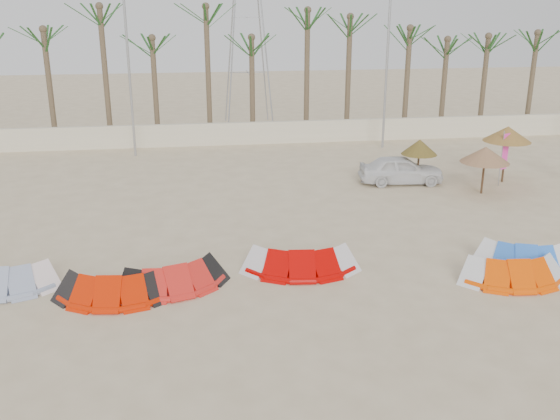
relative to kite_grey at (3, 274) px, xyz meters
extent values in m
plane|color=beige|center=(8.66, -3.87, -0.42)|extent=(120.00, 120.00, 0.00)
cube|color=beige|center=(8.66, 18.13, 0.23)|extent=(60.00, 0.30, 1.30)
cylinder|color=brown|center=(4.66, 19.63, 2.83)|extent=(0.32, 0.32, 6.50)
ellipsoid|color=#194719|center=(4.66, 19.63, 6.08)|extent=(4.00, 4.00, 2.40)
cylinder|color=brown|center=(14.66, 19.63, 2.83)|extent=(0.32, 0.32, 6.50)
ellipsoid|color=#194719|center=(14.66, 19.63, 6.08)|extent=(4.00, 4.00, 2.40)
cylinder|color=brown|center=(24.66, 19.63, 2.83)|extent=(0.32, 0.32, 6.50)
ellipsoid|color=#194719|center=(24.66, 19.63, 6.08)|extent=(4.00, 4.00, 2.40)
cylinder|color=#A5A8AD|center=(2.66, 16.13, 5.08)|extent=(0.14, 0.14, 11.00)
cylinder|color=#A5A8AD|center=(16.66, 16.13, 5.08)|extent=(0.14, 0.14, 11.00)
cylinder|color=#919CB6|center=(0.00, -0.31, -0.32)|extent=(2.93, 0.24, 0.20)
cube|color=white|center=(1.32, -0.21, -0.17)|extent=(0.61, 1.11, 0.40)
cylinder|color=red|center=(3.31, -1.37, -0.32)|extent=(2.99, 0.57, 0.20)
cube|color=black|center=(1.97, -1.27, -0.17)|extent=(0.73, 1.17, 0.40)
cube|color=black|center=(4.66, -1.27, -0.17)|extent=(0.73, 1.17, 0.40)
cylinder|color=red|center=(5.05, -0.89, -0.32)|extent=(2.89, 1.10, 0.20)
cube|color=black|center=(3.71, -0.79, -0.17)|extent=(0.91, 1.23, 0.40)
cube|color=black|center=(6.39, -0.79, -0.17)|extent=(0.91, 1.23, 0.40)
cylinder|color=#BB0200|center=(8.98, -0.21, -0.32)|extent=(3.30, 0.51, 0.20)
cube|color=silver|center=(7.50, -0.11, -0.17)|extent=(0.70, 1.15, 0.40)
cube|color=silver|center=(10.46, -0.11, -0.17)|extent=(0.70, 1.15, 0.40)
cylinder|color=#FF4A00|center=(15.25, -1.94, -0.32)|extent=(2.92, 0.44, 0.20)
cube|color=silver|center=(13.94, -1.84, -0.17)|extent=(0.69, 1.15, 0.40)
cube|color=silver|center=(16.55, -1.84, -0.17)|extent=(0.69, 1.15, 0.40)
cylinder|color=blue|center=(16.11, -0.91, -0.32)|extent=(2.65, 1.14, 0.20)
cube|color=white|center=(14.87, -0.81, -0.17)|extent=(0.94, 1.24, 0.40)
cube|color=white|center=(17.35, -0.81, -0.17)|extent=(0.94, 1.24, 0.40)
cylinder|color=#4C331E|center=(16.12, 8.90, 0.57)|extent=(0.10, 0.10, 1.97)
cone|color=brown|center=(16.12, 8.90, 1.30)|extent=(1.67, 1.67, 0.70)
cylinder|color=#4C331E|center=(18.37, 6.90, 0.59)|extent=(0.10, 0.10, 2.01)
cone|color=#A3734E|center=(18.37, 6.90, 1.35)|extent=(2.14, 2.14, 0.70)
cylinder|color=#4C331E|center=(20.15, 8.49, 0.85)|extent=(0.10, 0.10, 2.54)
cone|color=#A07235|center=(20.15, 8.49, 1.87)|extent=(2.19, 2.19, 0.70)
cylinder|color=#A5A8AD|center=(19.68, 7.92, 0.86)|extent=(0.04, 0.04, 2.56)
cube|color=#FD37B6|center=(19.90, 7.92, 1.17)|extent=(0.39, 0.19, 1.66)
imported|color=white|center=(15.32, 8.92, 0.24)|extent=(3.98, 1.88, 1.32)
camera|label=1|loc=(5.78, -17.96, 7.83)|focal=40.00mm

